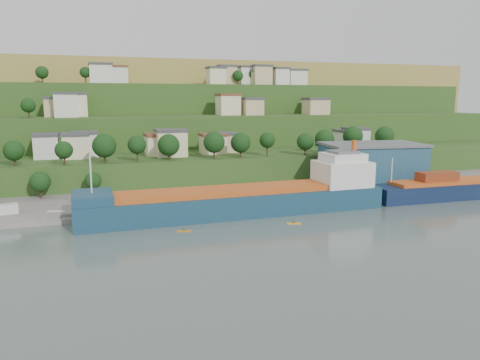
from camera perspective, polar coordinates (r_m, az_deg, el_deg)
name	(u,v)px	position (r m, az deg, el deg)	size (l,w,h in m)	color
ground	(252,224)	(109.85, 1.45, -5.33)	(500.00, 500.00, 0.00)	#495953
quay	(282,195)	(142.41, 5.16, -1.83)	(220.00, 26.00, 4.00)	slate
pebble_beach	(6,220)	(126.31, -26.59, -4.38)	(40.00, 18.00, 2.40)	slate
hillside	(151,150)	(272.22, -10.81, 3.67)	(360.00, 210.48, 96.00)	#284719
cargo_ship_near	(246,201)	(118.50, 0.73, -2.60)	(78.10, 13.21, 20.04)	#153E51
cargo_ship_far	(469,188)	(155.22, 26.12, -0.89)	(58.80, 11.58, 15.90)	#0B1532
warehouse	(372,163)	(156.36, 15.77, 2.03)	(33.20, 22.86, 12.80)	navy
caravan	(3,211)	(123.49, -26.94, -3.41)	(6.56, 2.73, 3.06)	silver
dinghy	(56,213)	(121.66, -21.55, -3.75)	(4.12, 1.55, 0.82)	silver
kayak_orange	(184,230)	(104.23, -6.81, -6.11)	(3.32, 1.43, 0.82)	orange
kayak_yellow	(294,223)	(110.22, 6.59, -5.21)	(3.49, 1.45, 0.86)	gold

